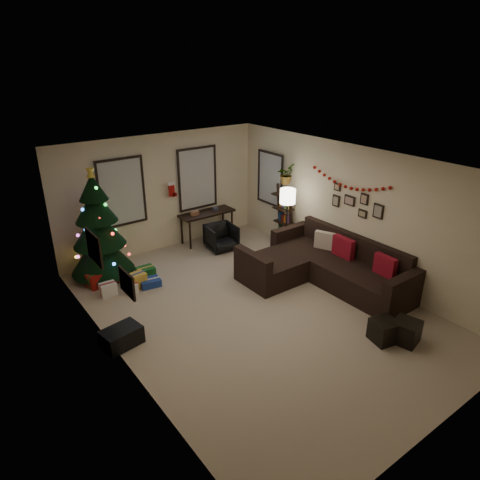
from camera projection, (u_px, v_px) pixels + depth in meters
name	position (u px, v px, depth m)	size (l,w,h in m)	color
floor	(255.00, 309.00, 7.99)	(7.00, 7.00, 0.00)	tan
ceiling	(257.00, 164.00, 6.92)	(7.00, 7.00, 0.00)	white
wall_back	(161.00, 193.00, 10.04)	(5.00, 5.00, 0.00)	beige
wall_front	(452.00, 342.00, 4.87)	(5.00, 5.00, 0.00)	beige
wall_left	(116.00, 284.00, 6.09)	(7.00, 7.00, 0.00)	beige
wall_right	(353.00, 212.00, 8.82)	(7.00, 7.00, 0.00)	beige
window_back_left	(122.00, 192.00, 9.42)	(1.05, 0.06, 1.50)	#728CB2
window_back_right	(197.00, 178.00, 10.46)	(1.05, 0.06, 1.50)	#728CB2
window_right_wall	(271.00, 179.00, 10.63)	(0.06, 0.90, 1.30)	#728CB2
christmas_tree	(99.00, 232.00, 8.83)	(1.28, 1.28, 2.38)	black
presents	(129.00, 281.00, 8.73)	(1.30, 0.89, 0.30)	silver
sofa	(324.00, 267.00, 8.87)	(2.17, 3.13, 0.94)	black
pillow_red_a	(385.00, 267.00, 8.14)	(0.12, 0.46, 0.46)	maroon
pillow_red_b	(343.00, 249.00, 8.89)	(0.13, 0.50, 0.50)	maroon
pillow_cream	(325.00, 242.00, 9.27)	(0.12, 0.43, 0.43)	beige
ottoman_near	(384.00, 331.00, 7.06)	(0.39, 0.39, 0.37)	black
ottoman_far	(406.00, 332.00, 7.04)	(0.40, 0.40, 0.38)	black
desk	(207.00, 216.00, 10.67)	(1.38, 0.49, 0.74)	black
desk_chair	(221.00, 237.00, 10.32)	(0.60, 0.56, 0.62)	black
bookshelf	(284.00, 217.00, 10.29)	(0.30, 0.46, 1.54)	black
potted_plant	(286.00, 171.00, 9.87)	(0.52, 0.45, 0.58)	#4C4C4C
floor_lamp	(288.00, 201.00, 9.53)	(0.34, 0.34, 1.61)	black
art_map	(94.00, 248.00, 6.62)	(0.04, 0.60, 0.50)	black
art_abstract	(127.00, 283.00, 5.75)	(0.04, 0.45, 0.35)	black
gallery	(356.00, 203.00, 8.67)	(0.03, 1.25, 0.54)	black
garland	(349.00, 182.00, 8.66)	(0.08, 1.90, 0.30)	#A5140C
stocking_left	(154.00, 187.00, 9.94)	(0.20, 0.05, 0.36)	#990F0C
stocking_right	(172.00, 189.00, 9.98)	(0.20, 0.05, 0.36)	#990F0C
storage_bin	(122.00, 337.00, 6.96)	(0.61, 0.41, 0.30)	black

